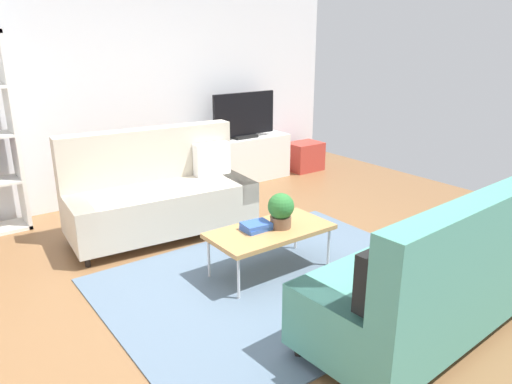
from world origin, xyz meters
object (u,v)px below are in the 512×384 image
tv (244,116)px  bottle_0 (222,133)px  couch_beige (160,194)px  potted_plant (281,210)px  coffee_table (270,232)px  tv_console (244,159)px  storage_trunk (305,156)px  vase_0 (207,136)px  table_book_0 (256,228)px  couch_green (431,281)px

tv → bottle_0: size_ratio=4.38×
couch_beige → potted_plant: (0.48, -1.44, 0.14)m
coffee_table → tv_console: size_ratio=0.79×
storage_trunk → vase_0: (-1.68, 0.15, 0.50)m
storage_trunk → table_book_0: 3.56m
tv → vase_0: 0.63m
tv_console → tv: 0.63m
coffee_table → table_book_0: size_ratio=4.58×
couch_green → table_book_0: couch_green is taller
couch_beige → vase_0: size_ratio=12.07×
coffee_table → potted_plant: bearing=-12.4°
couch_green → storage_trunk: couch_green is taller
tv → bottle_0: tv is taller
tv_console → potted_plant: bearing=-118.4°
couch_green → potted_plant: couch_green is taller
tv_console → storage_trunk: tv_console is taller
coffee_table → tv: bearing=59.5°
couch_beige → vase_0: 1.72m
table_book_0 → storage_trunk: bearing=41.2°
couch_green → bottle_0: 3.97m
couch_beige → tv_console: (1.84, 1.08, -0.12)m
potted_plant → tv_console: bearing=61.6°
tv_console → bottle_0: size_ratio=6.14×
tv_console → bottle_0: bearing=-174.1°
coffee_table → vase_0: size_ratio=6.76×
couch_green → coffee_table: size_ratio=1.77×
couch_beige → bottle_0: 1.81m
couch_beige → vase_0: (1.26, 1.13, 0.28)m
potted_plant → table_book_0: (-0.21, 0.08, -0.15)m
couch_beige → storage_trunk: couch_beige is taller
potted_plant → vase_0: size_ratio=1.93×
tv → potted_plant: size_ratio=3.18×
couch_beige → storage_trunk: 3.11m
table_book_0 → bottle_0: bearing=63.7°
coffee_table → tv_console: 2.89m
table_book_0 → bottle_0: size_ratio=1.05×
table_book_0 → couch_beige: bearing=101.1°
tv → tv_console: bearing=90.0°
tv_console → table_book_0: bearing=-122.8°
storage_trunk → coffee_table: bearing=-136.8°
couch_beige → coffee_table: (0.38, -1.42, -0.05)m
tv → storage_trunk: tv is taller
couch_beige → storage_trunk: bearing=-156.7°
table_book_0 → bottle_0: (1.19, 2.40, 0.32)m
couch_green → table_book_0: size_ratio=8.10×
potted_plant → table_book_0: bearing=159.8°
storage_trunk → bottle_0: bearing=177.7°
couch_green → storage_trunk: bearing=56.0°
tv_console → table_book_0: tv_console is taller
coffee_table → tv: 2.93m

